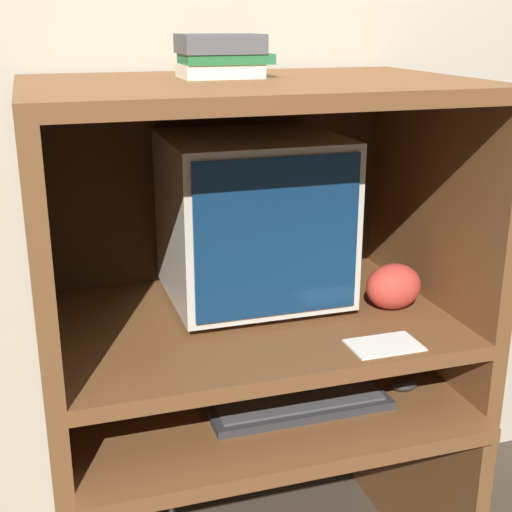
% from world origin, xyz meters
% --- Properties ---
extents(wall_back, '(6.00, 0.06, 2.60)m').
position_xyz_m(wall_back, '(0.00, 0.73, 1.30)').
color(wall_back, '#B2A893').
rests_on(wall_back, ground_plane).
extents(desk_base, '(1.02, 0.73, 0.63)m').
position_xyz_m(desk_base, '(0.00, 0.29, 0.41)').
color(desk_base, brown).
rests_on(desk_base, ground_plane).
extents(desk_monitor_shelf, '(1.02, 0.67, 0.18)m').
position_xyz_m(desk_monitor_shelf, '(0.00, 0.34, 0.77)').
color(desk_monitor_shelf, brown).
rests_on(desk_monitor_shelf, desk_base).
extents(hutch_upper, '(1.02, 0.67, 0.57)m').
position_xyz_m(hutch_upper, '(0.00, 0.37, 1.20)').
color(hutch_upper, brown).
rests_on(hutch_upper, desk_monitor_shelf).
extents(crt_monitor, '(0.43, 0.40, 0.43)m').
position_xyz_m(crt_monitor, '(0.03, 0.43, 1.03)').
color(crt_monitor, beige).
rests_on(crt_monitor, desk_monitor_shelf).
extents(keyboard, '(0.44, 0.16, 0.03)m').
position_xyz_m(keyboard, '(0.06, 0.18, 0.64)').
color(keyboard, '#2D2D30').
rests_on(keyboard, desk_base).
extents(mouse, '(0.07, 0.05, 0.03)m').
position_xyz_m(mouse, '(0.35, 0.17, 0.64)').
color(mouse, '#28282B').
rests_on(mouse, desk_base).
extents(snack_bag, '(0.14, 0.11, 0.12)m').
position_xyz_m(snack_bag, '(0.35, 0.27, 0.87)').
color(snack_bag, '#BC382D').
rests_on(snack_bag, desk_monitor_shelf).
extents(book_stack, '(0.21, 0.15, 0.10)m').
position_xyz_m(book_stack, '(-0.05, 0.42, 1.44)').
color(book_stack, beige).
rests_on(book_stack, hutch_upper).
extents(paper_card, '(0.16, 0.10, 0.00)m').
position_xyz_m(paper_card, '(0.23, 0.08, 0.81)').
color(paper_card, white).
rests_on(paper_card, desk_monitor_shelf).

